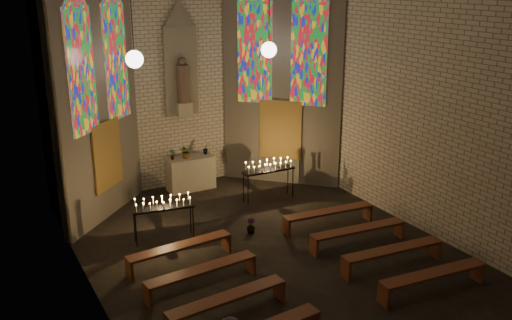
# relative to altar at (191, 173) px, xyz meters

# --- Properties ---
(floor) EXTENTS (12.00, 12.00, 0.00)m
(floor) POSITION_rel_altar_xyz_m (0.00, -5.45, -0.50)
(floor) COLOR black
(floor) RESTS_ON ground
(room) EXTENTS (8.22, 12.43, 7.00)m
(room) POSITION_rel_altar_xyz_m (-0.00, -2.08, 3.22)
(room) COLOR beige
(room) RESTS_ON ground
(altar) EXTENTS (1.40, 0.60, 1.00)m
(altar) POSITION_rel_altar_xyz_m (0.00, 0.00, 0.00)
(altar) COLOR #B0A98F
(altar) RESTS_ON ground
(flower_vase_left) EXTENTS (0.19, 0.15, 0.34)m
(flower_vase_left) POSITION_rel_altar_xyz_m (-0.55, 0.03, 0.67)
(flower_vase_left) COLOR #4C723F
(flower_vase_left) RESTS_ON altar
(flower_vase_center) EXTENTS (0.47, 0.44, 0.43)m
(flower_vase_center) POSITION_rel_altar_xyz_m (-0.12, 0.00, 0.71)
(flower_vase_center) COLOR #4C723F
(flower_vase_center) RESTS_ON altar
(flower_vase_right) EXTENTS (0.24, 0.22, 0.35)m
(flower_vase_right) POSITION_rel_altar_xyz_m (0.55, 0.08, 0.68)
(flower_vase_right) COLOR #4C723F
(flower_vase_right) RESTS_ON altar
(aisle_flower_pot) EXTENTS (0.23, 0.23, 0.40)m
(aisle_flower_pot) POSITION_rel_altar_xyz_m (0.12, -3.59, -0.30)
(aisle_flower_pot) COLOR #4C723F
(aisle_flower_pot) RESTS_ON ground
(votive_stand_left) EXTENTS (1.51, 0.58, 1.08)m
(votive_stand_left) POSITION_rel_altar_xyz_m (-1.91, -2.93, 0.43)
(votive_stand_left) COLOR black
(votive_stand_left) RESTS_ON ground
(votive_stand_right) EXTENTS (1.55, 0.41, 1.13)m
(votive_stand_right) POSITION_rel_altar_xyz_m (1.63, -1.85, 0.47)
(votive_stand_right) COLOR black
(votive_stand_right) RESTS_ON ground
(pew_left_0) EXTENTS (2.48, 0.55, 0.47)m
(pew_left_0) POSITION_rel_altar_xyz_m (-2.02, -4.25, -0.12)
(pew_left_0) COLOR #562918
(pew_left_0) RESTS_ON ground
(pew_right_0) EXTENTS (2.48, 0.55, 0.47)m
(pew_right_0) POSITION_rel_altar_xyz_m (2.02, -4.25, -0.12)
(pew_right_0) COLOR #562918
(pew_right_0) RESTS_ON ground
(pew_left_1) EXTENTS (2.48, 0.55, 0.47)m
(pew_left_1) POSITION_rel_altar_xyz_m (-2.02, -5.45, -0.12)
(pew_left_1) COLOR #562918
(pew_left_1) RESTS_ON ground
(pew_right_1) EXTENTS (2.48, 0.55, 0.47)m
(pew_right_1) POSITION_rel_altar_xyz_m (2.02, -5.45, -0.12)
(pew_right_1) COLOR #562918
(pew_right_1) RESTS_ON ground
(pew_left_2) EXTENTS (2.48, 0.55, 0.47)m
(pew_left_2) POSITION_rel_altar_xyz_m (-2.02, -6.65, -0.12)
(pew_left_2) COLOR #562918
(pew_left_2) RESTS_ON ground
(pew_right_2) EXTENTS (2.48, 0.55, 0.47)m
(pew_right_2) POSITION_rel_altar_xyz_m (2.02, -6.65, -0.12)
(pew_right_2) COLOR #562918
(pew_right_2) RESTS_ON ground
(pew_right_3) EXTENTS (2.48, 0.55, 0.47)m
(pew_right_3) POSITION_rel_altar_xyz_m (2.02, -7.85, -0.12)
(pew_right_3) COLOR #562918
(pew_right_3) RESTS_ON ground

